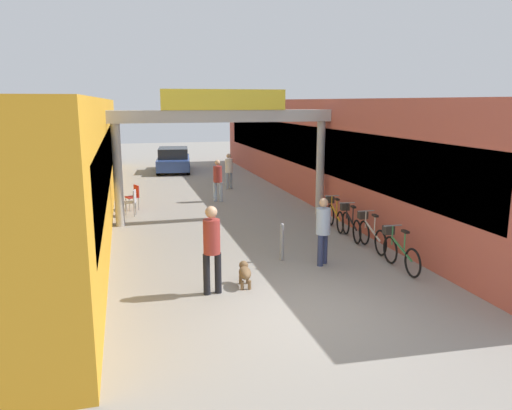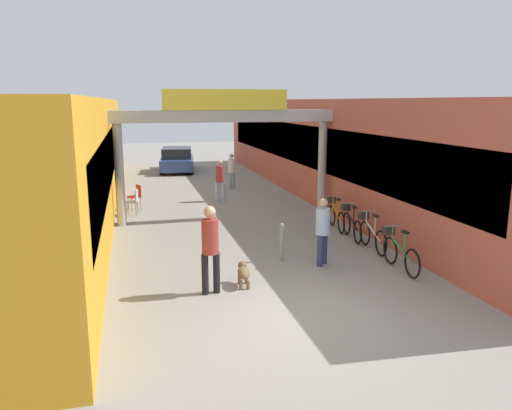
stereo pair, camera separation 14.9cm
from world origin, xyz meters
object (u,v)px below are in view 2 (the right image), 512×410
(bicycle_silver_second, at_px, (371,233))
(bicycle_orange_farthest, at_px, (336,215))
(dog_on_leash, at_px, (243,272))
(pedestrian_companion, at_px, (323,227))
(bollard_post_metal, at_px, (282,242))
(pedestrian_with_dog, at_px, (210,244))
(parked_car_blue, at_px, (177,160))
(cafe_chair_aluminium_nearer, at_px, (134,200))
(pedestrian_elderly_walking, at_px, (232,169))
(bicycle_black_third, at_px, (351,223))
(pedestrian_carrying_crate, at_px, (220,178))
(cafe_chair_red_farther, at_px, (136,195))
(bicycle_green_nearest, at_px, (399,251))

(bicycle_silver_second, bearing_deg, bicycle_orange_farthest, 90.98)
(dog_on_leash, bearing_deg, pedestrian_companion, 22.70)
(bicycle_silver_second, distance_m, bollard_post_metal, 2.59)
(pedestrian_with_dog, relative_size, parked_car_blue, 0.44)
(pedestrian_companion, height_order, cafe_chair_aluminium_nearer, pedestrian_companion)
(dog_on_leash, distance_m, bollard_post_metal, 1.94)
(dog_on_leash, bearing_deg, bicycle_orange_farthest, 46.76)
(pedestrian_elderly_walking, relative_size, dog_on_leash, 2.34)
(pedestrian_companion, bearing_deg, bicycle_black_third, 50.57)
(pedestrian_with_dog, bearing_deg, bicycle_orange_farthest, 43.55)
(pedestrian_companion, height_order, pedestrian_carrying_crate, pedestrian_carrying_crate)
(bicycle_orange_farthest, bearing_deg, cafe_chair_red_farther, 143.53)
(pedestrian_carrying_crate, height_order, bicycle_orange_farthest, pedestrian_carrying_crate)
(pedestrian_elderly_walking, relative_size, bollard_post_metal, 1.67)
(bicycle_green_nearest, distance_m, bollard_post_metal, 2.76)
(bicycle_black_third, bearing_deg, pedestrian_companion, -129.43)
(pedestrian_with_dog, xyz_separation_m, pedestrian_companion, (2.86, 1.16, -0.13))
(bicycle_silver_second, xyz_separation_m, cafe_chair_red_farther, (-5.93, 6.62, 0.10))
(pedestrian_carrying_crate, xyz_separation_m, bicycle_silver_second, (2.72, -7.37, -0.49))
(pedestrian_companion, relative_size, bicycle_orange_farthest, 0.96)
(pedestrian_with_dog, distance_m, parked_car_blue, 18.50)
(bicycle_black_third, distance_m, bollard_post_metal, 2.92)
(bicycle_green_nearest, relative_size, cafe_chair_red_farther, 1.90)
(pedestrian_companion, distance_m, pedestrian_carrying_crate, 8.33)
(bicycle_green_nearest, height_order, bicycle_orange_farthest, same)
(pedestrian_elderly_walking, xyz_separation_m, bollard_post_metal, (-0.85, -10.43, -0.41))
(pedestrian_elderly_walking, bearing_deg, pedestrian_with_dog, -103.31)
(pedestrian_companion, distance_m, parked_car_blue, 17.41)
(bicycle_green_nearest, xyz_separation_m, bicycle_black_third, (0.08, 2.78, 0.00))
(cafe_chair_red_farther, bearing_deg, pedestrian_carrying_crate, 13.16)
(bicycle_orange_farthest, bearing_deg, pedestrian_elderly_walking, 102.11)
(pedestrian_with_dog, height_order, pedestrian_elderly_walking, pedestrian_with_dog)
(bollard_post_metal, xyz_separation_m, cafe_chair_aluminium_nearer, (-3.46, 5.99, 0.06))
(bicycle_silver_second, bearing_deg, pedestrian_with_dog, -155.85)
(bollard_post_metal, bearing_deg, bicycle_orange_farthest, 45.94)
(dog_on_leash, height_order, cafe_chair_red_farther, cafe_chair_red_farther)
(bicycle_orange_farthest, distance_m, parked_car_blue, 14.58)
(bicycle_silver_second, bearing_deg, pedestrian_elderly_walking, 99.66)
(pedestrian_carrying_crate, bearing_deg, cafe_chair_aluminium_nearer, -152.36)
(pedestrian_carrying_crate, relative_size, bicycle_green_nearest, 0.96)
(pedestrian_elderly_walking, height_order, cafe_chair_red_farther, pedestrian_elderly_walking)
(cafe_chair_aluminium_nearer, bearing_deg, cafe_chair_red_farther, 84.65)
(cafe_chair_aluminium_nearer, bearing_deg, bollard_post_metal, -60.02)
(pedestrian_elderly_walking, bearing_deg, cafe_chair_aluminium_nearer, -134.10)
(bicycle_orange_farthest, xyz_separation_m, cafe_chair_aluminium_nearer, (-5.98, 3.38, 0.10))
(pedestrian_with_dog, relative_size, pedestrian_companion, 1.12)
(pedestrian_companion, distance_m, pedestrian_elderly_walking, 10.99)
(bollard_post_metal, xyz_separation_m, cafe_chair_red_farther, (-3.36, 6.97, 0.06))
(bicycle_orange_farthest, bearing_deg, pedestrian_companion, -118.05)
(dog_on_leash, bearing_deg, bollard_post_metal, 48.31)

